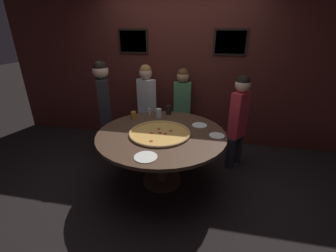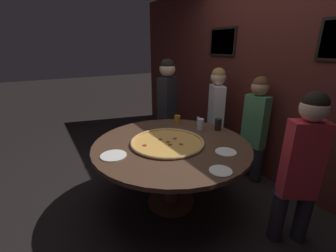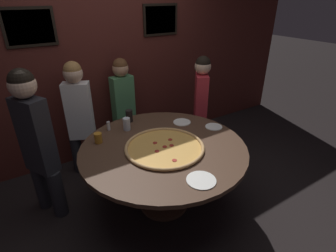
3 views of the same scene
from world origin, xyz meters
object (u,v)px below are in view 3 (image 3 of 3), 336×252
object	(u,v)px
white_plate_far_back	(201,180)
diner_side_left	(201,101)
condiment_shaker	(109,126)
diner_side_right	(123,103)
dining_table	(164,157)
white_plate_left_side	(182,122)
drink_cup_near_right	(98,138)
giant_pizza	(165,147)
drink_cup_centre_back	(127,124)
diner_far_right	(80,113)
white_plate_near_front	(214,127)
diner_far_left	(36,139)
drink_cup_front_edge	(129,116)

from	to	relation	value
white_plate_far_back	diner_side_left	size ratio (longest dim) A/B	0.17
condiment_shaker	diner_side_right	world-z (taller)	diner_side_right
dining_table	condiment_shaker	distance (m)	0.71
white_plate_left_side	drink_cup_near_right	bearing A→B (deg)	175.61
giant_pizza	drink_cup_centre_back	distance (m)	0.57
drink_cup_centre_back	diner_side_left	world-z (taller)	diner_side_left
drink_cup_centre_back	diner_far_right	xyz separation A→B (m)	(-0.35, 0.56, -0.00)
diner_side_right	dining_table	bearing A→B (deg)	81.00
giant_pizza	white_plate_near_front	world-z (taller)	giant_pizza
diner_far_left	diner_side_left	distance (m)	2.02
dining_table	diner_side_left	bearing A→B (deg)	33.63
diner_side_left	diner_side_right	world-z (taller)	diner_side_left
diner_side_left	diner_far_right	bearing A→B (deg)	-71.81
diner_far_right	condiment_shaker	bearing A→B (deg)	136.94
dining_table	white_plate_left_side	xyz separation A→B (m)	(0.45, 0.33, 0.13)
condiment_shaker	diner_far_left	bearing A→B (deg)	-176.69
dining_table	drink_cup_near_right	size ratio (longest dim) A/B	15.85
diner_side_left	white_plate_far_back	bearing A→B (deg)	-4.79
drink_cup_front_edge	diner_side_left	size ratio (longest dim) A/B	0.10
condiment_shaker	dining_table	bearing A→B (deg)	-61.58
diner_far_left	diner_far_right	distance (m)	0.73
drink_cup_front_edge	dining_table	bearing A→B (deg)	-86.21
drink_cup_front_edge	diner_far_left	xyz separation A→B (m)	(-0.99, -0.12, 0.06)
white_plate_near_front	diner_far_left	distance (m)	1.80
drink_cup_near_right	white_plate_near_front	world-z (taller)	drink_cup_near_right
giant_pizza	drink_cup_front_edge	size ratio (longest dim) A/B	5.49
white_plate_far_back	diner_far_right	world-z (taller)	diner_far_right
diner_far_left	dining_table	bearing A→B (deg)	-147.03
dining_table	diner_far_right	xyz separation A→B (m)	(-0.51, 1.06, 0.19)
drink_cup_centre_back	diner_far_left	size ratio (longest dim) A/B	0.09
drink_cup_front_edge	diner_side_left	distance (m)	1.03
white_plate_near_front	diner_far_right	xyz separation A→B (m)	(-1.19, 1.02, 0.06)
dining_table	drink_cup_front_edge	world-z (taller)	drink_cup_front_edge
white_plate_near_front	diner_side_right	size ratio (longest dim) A/B	0.14
drink_cup_centre_back	white_plate_near_front	size ratio (longest dim) A/B	0.74
diner_side_left	diner_side_right	bearing A→B (deg)	-86.81
white_plate_left_side	white_plate_far_back	distance (m)	1.05
diner_far_right	white_plate_left_side	bearing A→B (deg)	168.01
drink_cup_front_edge	diner_side_left	world-z (taller)	diner_side_left
dining_table	diner_far_left	bearing A→B (deg)	151.49
white_plate_left_side	diner_far_right	size ratio (longest dim) A/B	0.14
dining_table	condiment_shaker	size ratio (longest dim) A/B	16.69
white_plate_left_side	condiment_shaker	size ratio (longest dim) A/B	2.06
diner_far_left	drink_cup_centre_back	bearing A→B (deg)	-122.36
white_plate_left_side	white_plate_far_back	world-z (taller)	same
diner_side_right	white_plate_near_front	bearing A→B (deg)	113.08
drink_cup_centre_back	diner_far_right	bearing A→B (deg)	122.01
white_plate_far_back	condiment_shaker	world-z (taller)	condiment_shaker
drink_cup_front_edge	diner_far_right	distance (m)	0.60
white_plate_near_front	diner_far_left	world-z (taller)	diner_far_left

